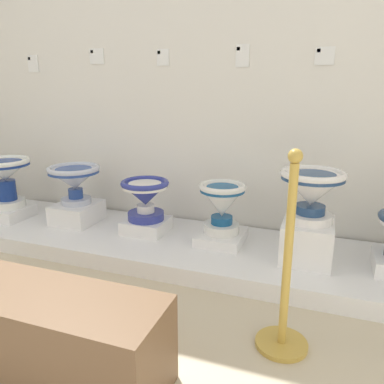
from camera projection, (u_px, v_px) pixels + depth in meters
The scene contains 19 objects.
wall_back at pixel (199, 50), 2.87m from camera, with size 4.52×0.06×2.94m, color white.
display_platform at pixel (177, 246), 2.82m from camera, with size 3.59×0.86×0.12m, color white.
plinth_block_squat_floral at pixel (10, 212), 3.24m from camera, with size 0.31×0.32×0.10m, color white.
antique_toilet_squat_floral at pixel (5, 173), 3.15m from camera, with size 0.42×0.42×0.41m.
plinth_block_tall_cobalt at pixel (77, 213), 3.14m from camera, with size 0.32×0.36×0.16m, color white.
antique_toilet_tall_cobalt at pixel (74, 178), 3.06m from camera, with size 0.42×0.42×0.31m.
plinth_block_rightmost at pixel (146, 225), 2.94m from camera, with size 0.32×0.30×0.10m, color white.
antique_toilet_rightmost at pixel (145, 195), 2.87m from camera, with size 0.36×0.36×0.31m.
plinth_block_slender_white at pixel (221, 237), 2.75m from camera, with size 0.32×0.36×0.07m, color white.
antique_toilet_slender_white at pixel (222, 202), 2.68m from camera, with size 0.33×0.33×0.36m.
plinth_block_leftmost at pixel (307, 240), 2.45m from camera, with size 0.31×0.38×0.26m, color white.
antique_toilet_leftmost at pixel (312, 189), 2.36m from camera, with size 0.40×0.40×0.33m.
info_placard_first at pixel (33, 64), 3.37m from camera, with size 0.11×0.01×0.15m.
info_placard_second at pixel (97, 56), 3.14m from camera, with size 0.13×0.01×0.12m.
info_placard_third at pixel (163, 57), 2.95m from camera, with size 0.10×0.01×0.12m.
info_placard_fourth at pixel (242, 55), 2.74m from camera, with size 0.10×0.01×0.16m.
info_placard_fifth at pixel (325, 56), 2.56m from camera, with size 0.13×0.01×0.12m.
stanchion_post_near_right at pixel (285, 293), 1.76m from camera, with size 0.25×0.25×0.96m.
museum_bench at pixel (24, 329), 1.64m from camera, with size 1.29×0.36×0.40m, color brown.
Camera 1 is at (3.15, -0.04, 1.22)m, focal length 35.54 mm.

